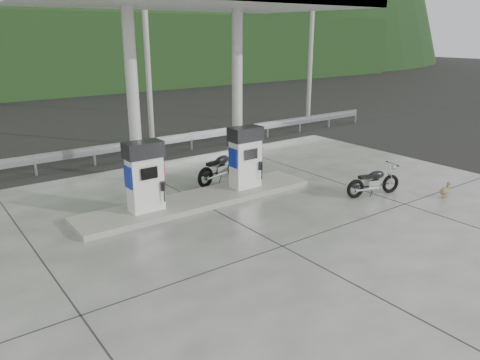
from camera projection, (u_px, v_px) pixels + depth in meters
ground at (255, 232)px, 11.17m from camera, size 160.00×160.00×0.00m
forecourt_apron at (255, 232)px, 11.17m from camera, size 18.00×14.00×0.02m
pump_island at (200, 200)px, 13.06m from camera, size 7.00×1.40×0.15m
gas_pump_left at (145, 176)px, 11.86m from camera, size 0.95×0.55×1.80m
gas_pump_right at (245, 157)px, 13.67m from camera, size 0.95×0.55×1.80m
canopy_column_left at (134, 112)px, 11.68m from camera, size 0.30×0.30×5.00m
canopy_column_right at (237, 101)px, 13.49m from camera, size 0.30×0.30×5.00m
guardrail at (120, 143)px, 17.10m from camera, size 26.00×0.16×1.42m
road at (89, 144)px, 20.00m from camera, size 60.00×7.00×0.01m
utility_pole_b at (147, 47)px, 18.38m from camera, size 0.22×0.22×8.00m
utility_pole_c at (311, 44)px, 23.47m from camera, size 0.22×0.22×8.00m
motorcycle_left at (220, 168)px, 14.77m from camera, size 2.00×1.08×0.90m
motorcycle_right at (374, 182)px, 13.54m from camera, size 1.75×0.93×0.79m
duck at (445, 191)px, 13.40m from camera, size 0.53×0.20×0.37m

